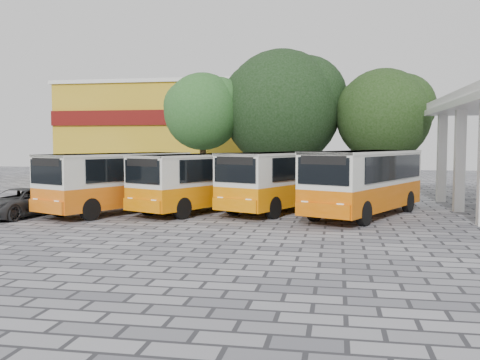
% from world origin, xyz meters
% --- Properties ---
extents(ground, '(90.00, 90.00, 0.00)m').
position_xyz_m(ground, '(0.00, 0.00, 0.00)').
color(ground, '#595961').
rests_on(ground, ground).
extents(shophouse_block, '(20.40, 10.40, 8.30)m').
position_xyz_m(shophouse_block, '(-11.00, 25.99, 4.16)').
color(shophouse_block, '#B69018').
rests_on(shophouse_block, ground).
extents(bus_far_left, '(5.22, 8.06, 2.70)m').
position_xyz_m(bus_far_left, '(-7.54, 2.97, 1.57)').
color(bus_far_left, '#D45E0B').
rests_on(bus_far_left, ground).
extents(bus_centre_left, '(5.23, 7.95, 2.67)m').
position_xyz_m(bus_centre_left, '(-3.90, 4.02, 1.54)').
color(bus_centre_left, '#D86F00').
rests_on(bus_centre_left, ground).
extents(bus_centre_right, '(5.27, 8.18, 2.75)m').
position_xyz_m(bus_centre_right, '(-0.22, 4.86, 1.59)').
color(bus_centre_right, '#DA7400').
rests_on(bus_centre_right, ground).
extents(bus_far_right, '(5.53, 8.47, 2.84)m').
position_xyz_m(bus_far_right, '(3.47, 3.69, 1.64)').
color(bus_far_right, '#CB5600').
rests_on(bus_far_right, ground).
extents(tree_left, '(5.15, 4.91, 7.62)m').
position_xyz_m(tree_left, '(-6.12, 13.29, 5.32)').
color(tree_left, '#443520').
rests_on(tree_left, ground).
extents(tree_middle, '(7.98, 7.60, 9.21)m').
position_xyz_m(tree_middle, '(-1.22, 14.88, 5.66)').
color(tree_middle, '#392416').
rests_on(tree_middle, ground).
extents(tree_right, '(6.08, 5.79, 7.76)m').
position_xyz_m(tree_right, '(5.13, 14.36, 5.06)').
color(tree_right, '#402715').
rests_on(tree_right, ground).
extents(parked_car, '(2.75, 4.68, 1.22)m').
position_xyz_m(parked_car, '(-11.20, 0.86, 0.61)').
color(parked_car, '#272829').
rests_on(parked_car, ground).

